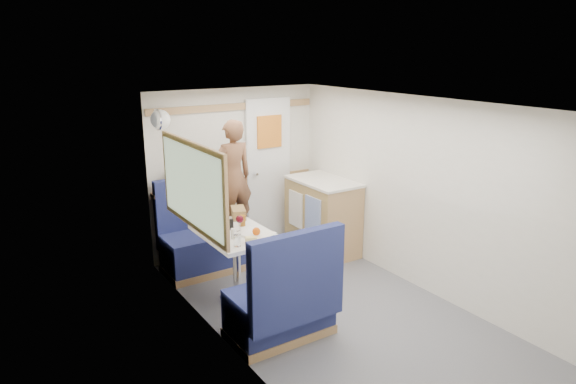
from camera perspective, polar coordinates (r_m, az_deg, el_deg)
floor at (r=4.92m, az=6.95°, el=-14.31°), size 4.50×4.50×0.00m
ceiling at (r=4.29m, az=7.85°, el=9.50°), size 4.50×4.50×0.00m
wall_back at (r=6.32m, az=-5.84°, el=2.37°), size 2.20×0.02×2.00m
wall_left at (r=3.92m, az=-5.10°, el=-6.11°), size 0.02×4.50×2.00m
wall_right at (r=5.25m, az=16.61°, el=-1.00°), size 0.02×4.50×2.00m
oak_trim_low at (r=6.34m, az=-5.72°, el=1.02°), size 2.15×0.02×0.08m
oak_trim_high at (r=6.17m, az=-5.95°, el=9.40°), size 2.15×0.02×0.08m
side_window at (r=4.72m, az=-10.65°, el=0.67°), size 0.04×1.30×0.72m
rear_door at (r=6.51m, az=-2.17°, el=2.59°), size 0.62×0.12×1.86m
dinette_table at (r=5.10m, az=-5.78°, el=-6.06°), size 0.62×0.92×0.72m
bench_far at (r=5.93m, az=-9.55°, el=-5.77°), size 0.90×0.59×1.05m
bench_near at (r=4.53m, az=-0.55°, el=-12.65°), size 0.90×0.59×1.05m
ledge at (r=5.97m, az=-10.78°, el=0.19°), size 0.90×0.14×0.04m
dome_light at (r=5.42m, az=-14.00°, el=7.82°), size 0.20×0.20×0.20m
galley_counter at (r=6.31m, az=3.86°, el=-2.65°), size 0.57×0.92×0.92m
person at (r=5.67m, az=-6.16°, el=1.68°), size 0.47×0.32×1.27m
duffel_bag at (r=5.95m, az=-10.71°, el=1.45°), size 0.50×0.31×0.23m
tray at (r=4.96m, az=-3.63°, el=-4.64°), size 0.36×0.40×0.02m
orange_fruit at (r=4.88m, az=-3.54°, el=-4.40°), size 0.08×0.08×0.08m
cheese_block at (r=4.76m, az=-4.13°, el=-5.23°), size 0.12×0.10×0.04m
wine_glass at (r=5.01m, az=-5.39°, el=-3.10°), size 0.08×0.08×0.17m
tumbler_left at (r=4.68m, az=-5.65°, el=-5.38°), size 0.07×0.07×0.11m
beer_glass at (r=5.20m, az=-5.12°, el=-3.19°), size 0.07×0.07×0.11m
pepper_grinder at (r=5.10m, az=-6.29°, el=-3.59°), size 0.04×0.04×0.11m
salt_grinder at (r=4.86m, az=-6.14°, el=-4.62°), size 0.04×0.04×0.10m
bread_loaf at (r=5.44m, az=-5.54°, el=-2.32°), size 0.22×0.29×0.11m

